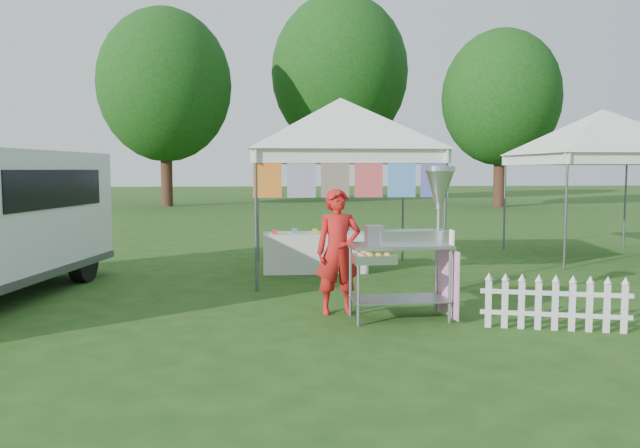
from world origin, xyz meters
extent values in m
plane|color=#1E4513|center=(0.00, 0.00, 0.00)|extent=(120.00, 120.00, 0.00)
cylinder|color=#59595E|center=(-1.42, 2.08, 1.05)|extent=(0.04, 0.04, 2.10)
cylinder|color=#59595E|center=(1.42, 2.08, 1.05)|extent=(0.04, 0.04, 2.10)
cylinder|color=#59595E|center=(-1.42, 4.92, 1.05)|extent=(0.04, 0.04, 2.10)
cylinder|color=#59595E|center=(1.42, 4.92, 1.05)|extent=(0.04, 0.04, 2.10)
cube|color=white|center=(0.00, 2.08, 2.00)|extent=(3.00, 0.03, 0.22)
cube|color=white|center=(0.00, 4.92, 2.00)|extent=(3.00, 0.03, 0.22)
pyramid|color=white|center=(0.00, 3.50, 3.00)|extent=(4.24, 4.24, 0.90)
cylinder|color=#59595E|center=(0.00, 2.08, 2.08)|extent=(3.00, 0.03, 0.03)
cube|color=red|center=(-1.25, 2.08, 1.73)|extent=(0.42, 0.01, 0.70)
cube|color=#37D0C1|center=(-0.75, 2.08, 1.73)|extent=(0.42, 0.01, 0.70)
cube|color=#F5A40C|center=(-0.25, 2.08, 1.73)|extent=(0.42, 0.01, 0.70)
cube|color=#D51A75|center=(0.25, 2.08, 1.73)|extent=(0.42, 0.01, 0.70)
cube|color=blue|center=(0.75, 2.08, 1.73)|extent=(0.42, 0.01, 0.70)
cube|color=purple|center=(1.25, 2.08, 1.73)|extent=(0.42, 0.01, 0.70)
cylinder|color=#59595E|center=(4.08, 3.58, 1.05)|extent=(0.04, 0.04, 2.10)
cylinder|color=#59595E|center=(4.08, 6.42, 1.05)|extent=(0.04, 0.04, 2.10)
cylinder|color=#59595E|center=(6.92, 6.42, 1.05)|extent=(0.04, 0.04, 2.10)
cube|color=white|center=(5.50, 6.42, 2.00)|extent=(3.00, 0.03, 0.22)
pyramid|color=white|center=(5.50, 5.00, 3.00)|extent=(4.24, 4.24, 0.90)
cylinder|color=#361D13|center=(-6.00, 24.00, 1.98)|extent=(0.56, 0.56, 3.96)
ellipsoid|color=#1E5C19|center=(-6.00, 24.00, 5.85)|extent=(6.40, 6.40, 7.36)
cylinder|color=#361D13|center=(3.00, 28.00, 2.42)|extent=(0.56, 0.56, 4.84)
ellipsoid|color=#1E5C19|center=(3.00, 28.00, 7.15)|extent=(7.60, 7.60, 8.74)
cylinder|color=#361D13|center=(10.00, 22.00, 1.76)|extent=(0.56, 0.56, 3.52)
ellipsoid|color=#1E5C19|center=(10.00, 22.00, 5.20)|extent=(5.60, 5.60, 6.44)
cylinder|color=gray|center=(-0.23, -0.12, 0.45)|extent=(0.04, 0.04, 0.89)
cylinder|color=gray|center=(0.85, -0.07, 0.45)|extent=(0.04, 0.04, 0.89)
cylinder|color=gray|center=(-0.26, 0.37, 0.45)|extent=(0.04, 0.04, 0.89)
cylinder|color=gray|center=(0.83, 0.42, 0.45)|extent=(0.04, 0.04, 0.89)
cube|color=gray|center=(0.30, 0.15, 0.25)|extent=(1.15, 0.62, 0.01)
cube|color=#B7B7BC|center=(0.30, 0.15, 0.89)|extent=(1.22, 0.65, 0.04)
cube|color=#B7B7BC|center=(0.47, 0.21, 0.99)|extent=(0.85, 0.29, 0.15)
cube|color=gray|center=(0.00, 0.19, 1.02)|extent=(0.21, 0.23, 0.22)
cylinder|color=gray|center=(0.79, 0.22, 1.34)|extent=(0.05, 0.05, 0.89)
cone|color=#B7B7BC|center=(0.79, 0.22, 1.59)|extent=(0.37, 0.37, 0.40)
cylinder|color=#B7B7BC|center=(0.79, 0.22, 1.80)|extent=(0.39, 0.39, 0.06)
cube|color=#B7B7BC|center=(-0.08, -0.24, 0.79)|extent=(0.49, 0.32, 0.10)
cube|color=#DD95BA|center=(0.90, 0.18, 0.45)|extent=(0.05, 0.74, 0.80)
cube|color=white|center=(0.86, -0.10, 1.01)|extent=(0.02, 0.14, 0.18)
imported|color=red|center=(-0.39, 0.52, 0.78)|extent=(0.59, 0.41, 1.55)
cube|color=silver|center=(-4.94, 3.73, 0.78)|extent=(1.95, 0.99, 0.88)
cube|color=black|center=(-4.22, 2.06, 1.52)|extent=(0.47, 2.66, 0.54)
cube|color=black|center=(-4.88, 4.09, 1.52)|extent=(1.65, 0.31, 0.54)
cylinder|color=black|center=(-4.18, 3.05, 0.33)|extent=(0.32, 0.69, 0.67)
cube|color=silver|center=(1.23, -0.32, 0.28)|extent=(0.07, 0.04, 0.56)
cube|color=silver|center=(1.40, -0.37, 0.28)|extent=(0.07, 0.04, 0.56)
cube|color=silver|center=(1.57, -0.42, 0.28)|extent=(0.07, 0.04, 0.56)
cube|color=silver|center=(1.74, -0.47, 0.28)|extent=(0.07, 0.04, 0.56)
cube|color=silver|center=(1.92, -0.52, 0.28)|extent=(0.07, 0.04, 0.56)
cube|color=silver|center=(2.09, -0.57, 0.28)|extent=(0.07, 0.04, 0.56)
cube|color=silver|center=(2.26, -0.62, 0.28)|extent=(0.07, 0.04, 0.56)
cube|color=silver|center=(2.44, -0.67, 0.28)|extent=(0.07, 0.04, 0.56)
cube|color=silver|center=(2.61, -0.72, 0.28)|extent=(0.07, 0.04, 0.56)
cube|color=silver|center=(1.92, -0.52, 0.18)|extent=(1.56, 0.48, 0.05)
cube|color=silver|center=(1.92, -0.52, 0.42)|extent=(1.56, 0.48, 0.05)
cube|color=white|center=(-0.42, 3.75, 0.34)|extent=(1.80, 0.70, 0.68)
camera|label=1|loc=(-1.31, -7.09, 1.79)|focal=35.00mm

